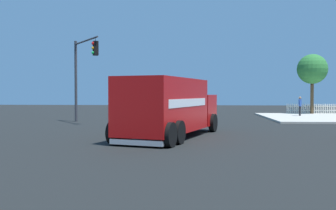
{
  "coord_description": "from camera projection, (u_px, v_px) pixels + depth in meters",
  "views": [
    {
      "loc": [
        -1.26,
        20.53,
        2.12
      ],
      "look_at": [
        0.15,
        2.26,
        1.58
      ],
      "focal_mm": 41.26,
      "sensor_mm": 36.0,
      "label": 1
    }
  ],
  "objects": [
    {
      "name": "traffic_light_primary",
      "position": [
        82.0,
        67.0,
        27.89
      ],
      "size": [
        2.81,
        3.87,
        6.09
      ],
      "color": "#38383D",
      "rests_on": "ground"
    },
    {
      "name": "delivery_truck",
      "position": [
        170.0,
        107.0,
        18.58
      ],
      "size": [
        4.87,
        8.57,
        2.82
      ],
      "color": "red",
      "rests_on": "ground"
    },
    {
      "name": "pedestrian_near_corner",
      "position": [
        300.0,
        105.0,
        34.39
      ],
      "size": [
        0.26,
        0.53,
        1.71
      ],
      "color": "black",
      "rests_on": "sidewalk_corner_near"
    },
    {
      "name": "picket_fence_run",
      "position": [
        317.0,
        109.0,
        38.62
      ],
      "size": [
        6.04,
        0.05,
        0.95
      ],
      "color": "silver",
      "rests_on": "sidewalk_corner_near"
    },
    {
      "name": "shade_tree_near",
      "position": [
        312.0,
        69.0,
        37.94
      ],
      "size": [
        2.93,
        2.93,
        5.87
      ],
      "color": "brown",
      "rests_on": "sidewalk_corner_near"
    },
    {
      "name": "ground_plane",
      "position": [
        174.0,
        133.0,
        20.62
      ],
      "size": [
        100.0,
        100.0,
        0.0
      ],
      "primitive_type": "plane",
      "color": "black"
    }
  ]
}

